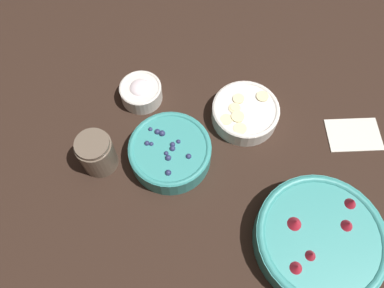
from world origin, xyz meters
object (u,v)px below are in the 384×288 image
at_px(bowl_cream, 141,91).
at_px(jar_chocolate, 97,154).
at_px(bowl_strawberries, 320,239).
at_px(bowl_blueberries, 170,152).
at_px(bowl_bananas, 245,112).

height_order(bowl_cream, jar_chocolate, jar_chocolate).
relative_size(bowl_strawberries, bowl_blueberries, 1.41).
distance_m(bowl_blueberries, bowl_bananas, 0.21).
xyz_separation_m(bowl_strawberries, bowl_bananas, (-0.24, 0.24, -0.01)).
bearing_deg(bowl_strawberries, bowl_cream, 158.56).
bearing_deg(bowl_cream, bowl_strawberries, -21.44).
bearing_deg(jar_chocolate, bowl_strawberries, 0.44).
relative_size(bowl_strawberries, bowl_cream, 2.55).
xyz_separation_m(bowl_bananas, bowl_cream, (-0.26, -0.04, 0.00)).
bearing_deg(bowl_strawberries, bowl_bananas, 135.08).
relative_size(bowl_strawberries, jar_chocolate, 2.68).
height_order(bowl_blueberries, bowl_cream, bowl_blueberries).
height_order(bowl_blueberries, bowl_bananas, bowl_blueberries).
height_order(bowl_bananas, bowl_cream, bowl_cream).
bearing_deg(bowl_blueberries, bowl_strawberries, -10.56).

